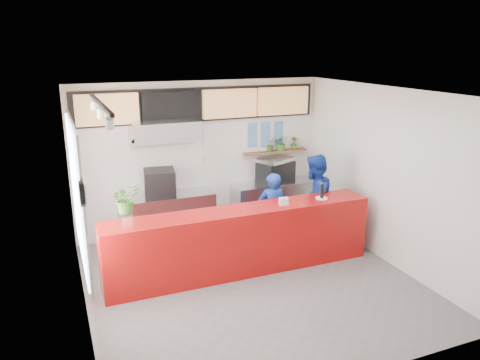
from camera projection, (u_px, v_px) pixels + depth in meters
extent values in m
plane|color=slate|center=(251.00, 282.00, 7.48)|extent=(5.00, 5.00, 0.00)
plane|color=silver|center=(252.00, 92.00, 6.64)|extent=(5.00, 5.00, 0.00)
plane|color=white|center=(201.00, 157.00, 9.28)|extent=(5.00, 0.00, 5.00)
plane|color=white|center=(77.00, 214.00, 6.15)|extent=(0.00, 5.00, 5.00)
plane|color=white|center=(386.00, 176.00, 7.97)|extent=(0.00, 5.00, 5.00)
cube|color=#A30D0B|center=(241.00, 241.00, 7.68)|extent=(4.50, 0.60, 1.10)
cube|color=beige|center=(200.00, 102.00, 8.97)|extent=(5.00, 0.02, 0.80)
cube|color=#B2B5BA|center=(168.00, 217.00, 9.02)|extent=(1.80, 0.60, 0.90)
cube|color=black|center=(160.00, 183.00, 8.78)|extent=(0.64, 0.64, 0.50)
cube|color=#B2B5BA|center=(164.00, 130.00, 8.50)|extent=(1.20, 0.70, 0.35)
cube|color=#B2B5BA|center=(165.00, 141.00, 8.56)|extent=(1.20, 0.69, 0.31)
cube|color=#B2B5BA|center=(275.00, 203.00, 9.85)|extent=(1.80, 0.60, 0.90)
cube|color=black|center=(275.00, 172.00, 9.67)|extent=(0.80, 0.67, 0.44)
cube|color=#BABEC2|center=(276.00, 159.00, 9.60)|extent=(0.88, 0.77, 0.07)
cube|color=brown|center=(276.00, 152.00, 9.78)|extent=(1.40, 0.18, 0.04)
cube|color=tan|center=(107.00, 109.00, 8.25)|extent=(1.10, 0.10, 0.55)
cube|color=black|center=(171.00, 106.00, 8.67)|extent=(1.10, 0.10, 0.55)
cube|color=tan|center=(230.00, 103.00, 9.09)|extent=(1.10, 0.10, 0.55)
cube|color=tan|center=(283.00, 101.00, 9.51)|extent=(1.10, 0.10, 0.55)
cube|color=black|center=(201.00, 104.00, 8.96)|extent=(4.80, 0.04, 0.65)
cube|color=silver|center=(77.00, 193.00, 6.38)|extent=(0.04, 2.20, 1.90)
cube|color=#B2B5BA|center=(78.00, 193.00, 6.38)|extent=(0.03, 2.30, 2.00)
cylinder|color=black|center=(82.00, 194.00, 5.22)|extent=(0.05, 0.30, 0.30)
cylinder|color=white|center=(85.00, 193.00, 5.23)|extent=(0.02, 0.26, 0.26)
cube|color=black|center=(100.00, 103.00, 5.90)|extent=(0.05, 2.40, 0.04)
cylinder|color=silver|center=(209.00, 145.00, 9.24)|extent=(0.24, 0.03, 0.24)
cylinder|color=silver|center=(223.00, 148.00, 9.38)|extent=(0.24, 0.03, 0.24)
cylinder|color=silver|center=(209.00, 159.00, 9.33)|extent=(0.24, 0.03, 0.24)
cylinder|color=silver|center=(225.00, 136.00, 9.33)|extent=(0.24, 0.03, 0.24)
cube|color=#598CBF|center=(252.00, 129.00, 9.53)|extent=(0.20, 0.02, 0.25)
cube|color=#598CBF|center=(266.00, 128.00, 9.64)|extent=(0.20, 0.02, 0.25)
cube|color=#598CBF|center=(279.00, 127.00, 9.74)|extent=(0.20, 0.02, 0.25)
cube|color=#598CBF|center=(252.00, 141.00, 9.60)|extent=(0.20, 0.02, 0.25)
cube|color=#598CBF|center=(266.00, 140.00, 9.70)|extent=(0.20, 0.02, 0.25)
cube|color=#598CBF|center=(278.00, 139.00, 9.81)|extent=(0.20, 0.02, 0.25)
imported|color=navy|center=(272.00, 212.00, 8.48)|extent=(0.57, 0.41, 1.46)
imported|color=navy|center=(314.00, 201.00, 8.62)|extent=(1.08, 1.03, 1.75)
imported|color=#396A25|center=(271.00, 144.00, 9.69)|extent=(0.20, 0.18, 0.29)
imported|color=#396A25|center=(281.00, 143.00, 9.77)|extent=(0.33, 0.30, 0.32)
imported|color=#396A25|center=(294.00, 143.00, 9.89)|extent=(0.14, 0.13, 0.26)
cylinder|color=white|center=(127.00, 221.00, 6.77)|extent=(0.21, 0.21, 0.20)
imported|color=#396A25|center=(126.00, 198.00, 6.68)|extent=(0.48, 0.44, 0.43)
cube|color=white|center=(284.00, 201.00, 7.72)|extent=(0.15, 0.10, 0.12)
cylinder|color=white|center=(322.00, 198.00, 8.05)|extent=(0.27, 0.27, 0.02)
cylinder|color=black|center=(322.00, 191.00, 8.01)|extent=(0.07, 0.07, 0.24)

